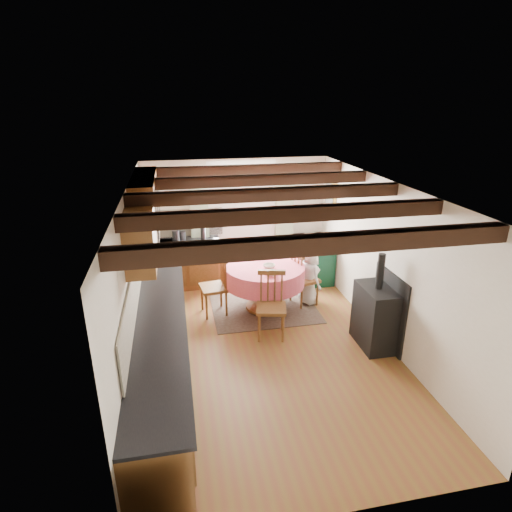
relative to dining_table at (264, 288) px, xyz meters
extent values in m
cube|color=brown|center=(-0.22, -1.16, -0.41)|extent=(3.60, 5.50, 0.00)
cube|color=white|center=(-0.22, -1.16, 1.99)|extent=(3.60, 5.50, 0.00)
cube|color=silver|center=(-0.22, 1.59, 0.79)|extent=(3.60, 0.00, 2.40)
cube|color=silver|center=(-0.22, -3.91, 0.79)|extent=(3.60, 0.00, 2.40)
cube|color=silver|center=(-2.02, -1.16, 0.79)|extent=(0.00, 5.50, 2.40)
cube|color=silver|center=(1.58, -1.16, 0.79)|extent=(0.00, 5.50, 2.40)
cube|color=black|center=(-0.22, -3.16, 1.90)|extent=(3.60, 0.16, 0.16)
cube|color=black|center=(-0.22, -2.16, 1.90)|extent=(3.60, 0.16, 0.16)
cube|color=black|center=(-0.22, -1.16, 1.90)|extent=(3.60, 0.16, 0.16)
cube|color=black|center=(-0.22, -0.16, 1.90)|extent=(3.60, 0.16, 0.16)
cube|color=black|center=(-0.22, 0.84, 1.90)|extent=(3.60, 0.16, 0.16)
cube|color=beige|center=(-2.00, -0.86, 0.79)|extent=(0.02, 4.50, 0.55)
cube|color=beige|center=(-1.22, 1.57, 0.79)|extent=(1.40, 0.02, 0.55)
cube|color=brown|center=(-1.72, -1.16, 0.03)|extent=(0.60, 5.30, 0.88)
cube|color=brown|center=(-1.27, 1.29, 0.03)|extent=(1.30, 0.60, 0.88)
cube|color=black|center=(-1.70, -1.16, 0.49)|extent=(0.64, 5.30, 0.04)
cube|color=black|center=(-1.27, 1.27, 0.49)|extent=(1.30, 0.64, 0.04)
cube|color=brown|center=(-1.85, 0.04, 1.54)|extent=(0.34, 1.80, 0.90)
cube|color=brown|center=(-1.85, -1.46, 1.49)|extent=(0.34, 0.90, 0.70)
cube|color=white|center=(-0.12, 1.57, 1.19)|extent=(1.34, 0.03, 1.54)
cube|color=white|center=(-0.12, 1.58, 1.19)|extent=(1.20, 0.01, 1.40)
cube|color=beige|center=(-0.97, 1.49, 0.69)|extent=(0.35, 0.10, 2.10)
cube|color=beige|center=(0.73, 1.49, 0.69)|extent=(0.35, 0.10, 2.10)
cylinder|color=black|center=(-0.12, 1.49, 1.79)|extent=(2.00, 0.03, 0.03)
cube|color=gold|center=(1.55, 1.14, 1.29)|extent=(0.04, 0.50, 0.60)
cylinder|color=silver|center=(0.83, 1.56, 1.29)|extent=(0.30, 0.02, 0.30)
cube|color=#3A2522|center=(0.00, 0.00, -0.41)|extent=(1.81, 1.41, 0.01)
imported|color=#484B55|center=(-0.01, 0.60, 0.13)|extent=(0.46, 0.37, 1.09)
imported|color=white|center=(0.83, 0.08, 0.12)|extent=(0.48, 0.59, 1.05)
imported|color=silver|center=(0.02, -0.39, 0.44)|extent=(0.27, 0.27, 0.05)
imported|color=silver|center=(0.05, -0.12, 0.44)|extent=(0.23, 0.23, 0.06)
imported|color=silver|center=(0.05, -0.46, 0.46)|extent=(0.10, 0.10, 0.09)
cylinder|color=#262628|center=(-1.44, 1.25, 0.63)|extent=(0.14, 0.14, 0.24)
cylinder|color=#262628|center=(-1.34, 1.33, 0.60)|extent=(0.16, 0.16, 0.18)
cylinder|color=#262628|center=(-0.93, 1.19, 0.65)|extent=(0.10, 0.10, 0.27)
camera|label=1|loc=(-1.42, -6.37, 3.09)|focal=29.26mm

